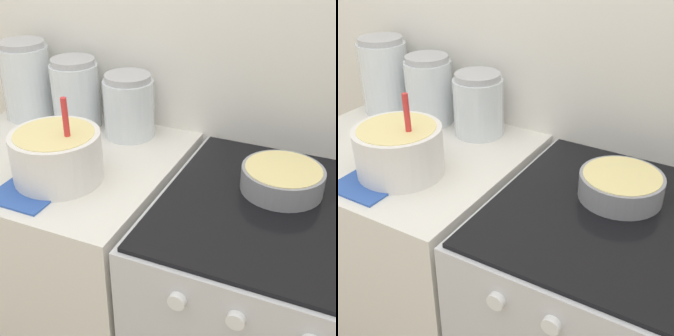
% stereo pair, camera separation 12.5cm
% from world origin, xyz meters
% --- Properties ---
extents(wall_back, '(4.53, 0.05, 2.40)m').
position_xyz_m(wall_back, '(0.00, 0.67, 1.20)').
color(wall_back, white).
rests_on(wall_back, ground_plane).
extents(countertop_cabinet, '(0.73, 0.65, 0.93)m').
position_xyz_m(countertop_cabinet, '(-0.37, 0.32, 0.47)').
color(countertop_cabinet, silver).
rests_on(countertop_cabinet, ground_plane).
extents(mixing_bowl, '(0.24, 0.24, 0.24)m').
position_xyz_m(mixing_bowl, '(-0.26, 0.21, 1.01)').
color(mixing_bowl, white).
rests_on(mixing_bowl, countertop_cabinet).
extents(baking_pan, '(0.22, 0.22, 0.07)m').
position_xyz_m(baking_pan, '(0.31, 0.40, 0.97)').
color(baking_pan, gray).
rests_on(baking_pan, stove).
extents(storage_jar_left, '(0.17, 0.17, 0.27)m').
position_xyz_m(storage_jar_left, '(-0.62, 0.54, 1.05)').
color(storage_jar_left, silver).
rests_on(storage_jar_left, countertop_cabinet).
extents(storage_jar_middle, '(0.16, 0.16, 0.23)m').
position_xyz_m(storage_jar_middle, '(-0.42, 0.54, 1.03)').
color(storage_jar_middle, silver).
rests_on(storage_jar_middle, countertop_cabinet).
extents(storage_jar_right, '(0.16, 0.16, 0.20)m').
position_xyz_m(storage_jar_right, '(-0.22, 0.54, 1.02)').
color(storage_jar_right, silver).
rests_on(storage_jar_right, countertop_cabinet).
extents(recipe_page, '(0.17, 0.30, 0.01)m').
position_xyz_m(recipe_page, '(-0.30, 0.18, 0.93)').
color(recipe_page, '#3359B2').
rests_on(recipe_page, countertop_cabinet).
extents(measuring_spoon, '(0.12, 0.04, 0.04)m').
position_xyz_m(measuring_spoon, '(-0.24, 0.16, 0.95)').
color(measuring_spoon, red).
rests_on(measuring_spoon, countertop_cabinet).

